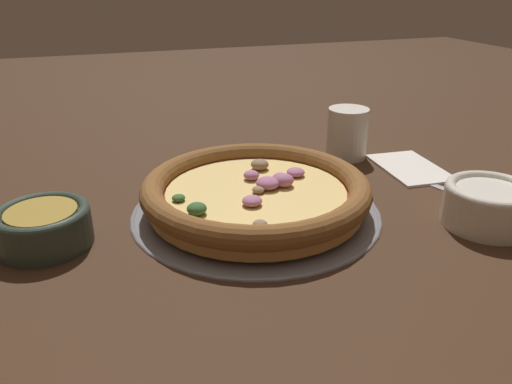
% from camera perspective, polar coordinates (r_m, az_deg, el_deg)
% --- Properties ---
extents(ground_plane, '(3.00, 3.00, 0.00)m').
position_cam_1_polar(ground_plane, '(0.67, -0.00, -2.31)').
color(ground_plane, '#3D2616').
extents(pizza_tray, '(0.33, 0.33, 0.01)m').
position_cam_1_polar(pizza_tray, '(0.67, -0.00, -2.00)').
color(pizza_tray, gray).
rests_on(pizza_tray, ground_plane).
extents(pizza, '(0.30, 0.30, 0.04)m').
position_cam_1_polar(pizza, '(0.66, 0.01, 0.01)').
color(pizza, tan).
rests_on(pizza, pizza_tray).
extents(bowl_near, '(0.11, 0.11, 0.05)m').
position_cam_1_polar(bowl_near, '(0.63, -23.14, -3.61)').
color(bowl_near, '#334238').
rests_on(bowl_near, ground_plane).
extents(bowl_far, '(0.11, 0.11, 0.06)m').
position_cam_1_polar(bowl_far, '(0.69, 25.07, -1.24)').
color(bowl_far, silver).
rests_on(bowl_far, ground_plane).
extents(drinking_cup, '(0.07, 0.07, 0.09)m').
position_cam_1_polar(drinking_cup, '(0.88, 10.38, 6.63)').
color(drinking_cup, silver).
rests_on(drinking_cup, ground_plane).
extents(napkin, '(0.15, 0.10, 0.01)m').
position_cam_1_polar(napkin, '(0.86, 17.19, 2.79)').
color(napkin, white).
rests_on(napkin, ground_plane).
extents(fork, '(0.17, 0.07, 0.00)m').
position_cam_1_polar(fork, '(0.81, 18.78, 1.14)').
color(fork, '#B7B7BC').
rests_on(fork, ground_plane).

